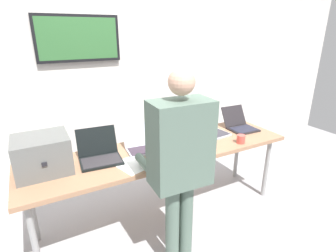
{
  "coord_description": "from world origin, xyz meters",
  "views": [
    {
      "loc": [
        -1.09,
        -2.1,
        1.88
      ],
      "look_at": [
        0.13,
        0.15,
        0.95
      ],
      "focal_mm": 28.18,
      "sensor_mm": 36.0,
      "label": 1
    }
  ],
  "objects": [
    {
      "name": "ground",
      "position": [
        0.0,
        0.0,
        -0.02
      ],
      "size": [
        8.0,
        8.0,
        0.04
      ],
      "primitive_type": "cube",
      "color": "#959498"
    },
    {
      "name": "back_wall",
      "position": [
        -0.01,
        1.13,
        1.28
      ],
      "size": [
        8.0,
        0.11,
        2.53
      ],
      "color": "beige",
      "rests_on": "ground"
    },
    {
      "name": "workbench",
      "position": [
        0.0,
        0.0,
        0.73
      ],
      "size": [
        2.65,
        0.7,
        0.78
      ],
      "color": "#9C6F51",
      "rests_on": "ground"
    },
    {
      "name": "equipment_box",
      "position": [
        -1.07,
        0.09,
        0.93
      ],
      "size": [
        0.42,
        0.39,
        0.3
      ],
      "color": "#5D5E5C",
      "rests_on": "workbench"
    },
    {
      "name": "laptop_station_0",
      "position": [
        -0.61,
        0.08,
        0.84
      ],
      "size": [
        0.39,
        0.39,
        0.26
      ],
      "color": "black",
      "rests_on": "workbench"
    },
    {
      "name": "laptop_station_1",
      "position": [
        -0.18,
        0.1,
        0.83
      ],
      "size": [
        0.36,
        0.36,
        0.23
      ],
      "color": "#ABAEBB",
      "rests_on": "workbench"
    },
    {
      "name": "laptop_station_2",
      "position": [
        0.23,
        0.11,
        0.84
      ],
      "size": [
        0.39,
        0.4,
        0.25
      ],
      "color": "black",
      "rests_on": "workbench"
    },
    {
      "name": "laptop_station_3",
      "position": [
        0.66,
        0.1,
        0.84
      ],
      "size": [
        0.35,
        0.35,
        0.24
      ],
      "color": "#AAAEB8",
      "rests_on": "workbench"
    },
    {
      "name": "laptop_station_4",
      "position": [
        1.06,
        0.08,
        0.84
      ],
      "size": [
        0.32,
        0.39,
        0.24
      ],
      "color": "#252225",
      "rests_on": "workbench"
    },
    {
      "name": "person",
      "position": [
        -0.19,
        -0.62,
        1.0
      ],
      "size": [
        0.45,
        0.6,
        1.65
      ],
      "color": "#53685B",
      "rests_on": "ground"
    },
    {
      "name": "coffee_mug",
      "position": [
        0.77,
        -0.25,
        0.82
      ],
      "size": [
        0.09,
        0.09,
        0.09
      ],
      "color": "#D54B40",
      "rests_on": "workbench"
    },
    {
      "name": "paper_sheet",
      "position": [
        -0.41,
        -0.17,
        0.78
      ],
      "size": [
        0.28,
        0.34,
        0.0
      ],
      "color": "white",
      "rests_on": "workbench"
    }
  ]
}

